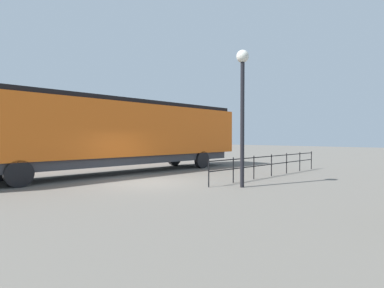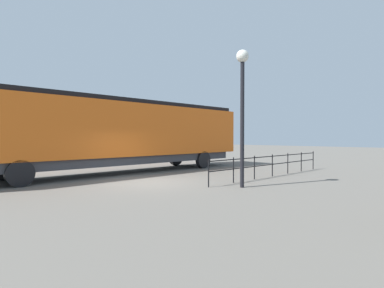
{
  "view_description": "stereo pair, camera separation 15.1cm",
  "coord_description": "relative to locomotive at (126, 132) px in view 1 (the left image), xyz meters",
  "views": [
    {
      "loc": [
        10.8,
        -7.96,
        2.01
      ],
      "look_at": [
        1.87,
        0.96,
        1.73
      ],
      "focal_mm": 28.02,
      "sensor_mm": 36.0,
      "label": 1
    },
    {
      "loc": [
        10.91,
        -7.85,
        2.01
      ],
      "look_at": [
        1.87,
        0.96,
        1.73
      ],
      "focal_mm": 28.02,
      "sensor_mm": 36.0,
      "label": 2
    }
  ],
  "objects": [
    {
      "name": "locomotive",
      "position": [
        0.0,
        0.0,
        0.0
      ],
      "size": [
        3.02,
        16.79,
        4.09
      ],
      "color": "orange",
      "rests_on": "ground_plane"
    },
    {
      "name": "ground_plane",
      "position": [
        3.95,
        -1.43,
        -2.31
      ],
      "size": [
        120.0,
        120.0,
        0.0
      ],
      "primitive_type": "plane",
      "color": "#666059"
    },
    {
      "name": "lamp_post",
      "position": [
        7.7,
        0.5,
        1.56
      ],
      "size": [
        0.5,
        0.5,
        5.49
      ],
      "color": "black",
      "rests_on": "ground_plane"
    },
    {
      "name": "platform_fence",
      "position": [
        6.73,
        4.44,
        -1.58
      ],
      "size": [
        0.05,
        9.78,
        1.13
      ],
      "color": "black",
      "rests_on": "ground_plane"
    }
  ]
}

